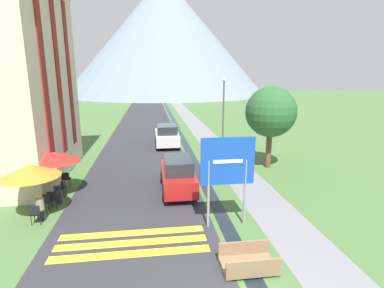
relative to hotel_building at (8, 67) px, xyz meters
name	(u,v)px	position (x,y,z in m)	size (l,w,h in m)	color
ground_plane	(171,142)	(9.39, 8.00, -6.36)	(160.00, 160.00, 0.00)	#476B38
road	(145,125)	(6.89, 18.00, -6.36)	(6.40, 60.00, 0.01)	#2D2D33
footpath	(195,124)	(12.99, 18.00, -6.36)	(2.20, 60.00, 0.01)	slate
drainage_channel	(175,124)	(10.59, 18.00, -6.36)	(0.60, 60.00, 0.00)	black
crosswalk_marking	(132,243)	(6.89, -8.21, -6.35)	(5.44, 1.84, 0.01)	yellow
mountain_distant	(165,37)	(12.40, 74.88, 10.31)	(58.78, 58.78, 33.35)	slate
hotel_building	(8,67)	(0.00, 0.00, 0.00)	(5.66, 9.08, 11.83)	beige
road_sign	(228,168)	(10.59, -7.40, -3.93)	(2.12, 0.11, 3.65)	gray
footbridge	(248,262)	(10.59, -10.20, -6.13)	(1.70, 1.10, 0.65)	#846647
parked_car_near	(178,174)	(8.99, -3.45, -5.45)	(1.71, 4.14, 1.82)	#A31919
parked_car_far	(167,135)	(8.99, 6.78, -5.45)	(1.99, 4.31, 1.82)	silver
cafe_chair_near_left	(46,200)	(2.99, -5.06, -5.85)	(0.40, 0.40, 0.85)	black
cafe_chair_nearest	(36,213)	(2.97, -6.27, -5.85)	(0.40, 0.40, 0.85)	black
cafe_chair_near_right	(52,198)	(3.18, -4.81, -5.85)	(0.40, 0.40, 0.85)	black
cafe_chair_far_left	(66,178)	(3.06, -2.11, -5.85)	(0.40, 0.40, 0.85)	black
cafe_chair_middle	(60,187)	(3.15, -3.48, -5.85)	(0.40, 0.40, 0.85)	black
cafe_umbrella_front_orange	(30,171)	(2.67, -5.48, -4.30)	(2.37, 2.37, 2.33)	#B7B2A8
cafe_umbrella_middle_red	(54,157)	(2.89, -3.12, -4.36)	(2.48, 2.48, 2.24)	#B7B2A8
person_seated_near	(40,205)	(3.04, -5.90, -5.70)	(0.32, 0.32, 1.20)	#282833
person_standing_terrace	(57,183)	(3.25, -4.27, -5.33)	(0.32, 0.32, 1.77)	#282833
person_seated_far	(51,176)	(2.37, -2.26, -5.67)	(0.32, 0.32, 1.25)	#282833
streetlamp	(223,111)	(12.95, 3.10, -3.01)	(0.28, 0.28, 5.71)	#515156
tree_by_path	(271,112)	(15.23, -0.12, -2.73)	(3.22, 3.22, 5.26)	brown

